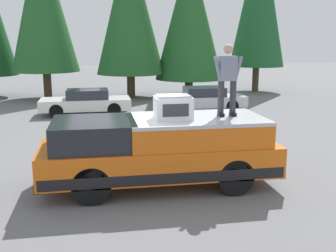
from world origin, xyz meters
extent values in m
plane|color=slate|center=(0.00, 0.00, 0.00)|extent=(90.00, 90.00, 0.00)
cube|color=orange|center=(-0.26, -0.55, 0.70)|extent=(2.00, 5.50, 0.70)
cube|color=black|center=(-0.26, -0.55, 0.51)|extent=(2.01, 5.39, 0.24)
cube|color=black|center=(-0.26, 0.97, 1.35)|extent=(1.84, 1.87, 0.60)
cube|color=orange|center=(-0.26, -1.43, 1.31)|extent=(1.92, 3.19, 0.52)
cube|color=#B7BABF|center=(-0.26, -1.43, 1.61)|extent=(1.94, 3.19, 0.08)
cube|color=#232326|center=(-0.26, 2.14, 0.43)|extent=(1.96, 0.16, 0.20)
cube|color=#B2B5BA|center=(-0.26, -3.24, 0.43)|extent=(1.96, 0.16, 0.20)
cylinder|color=black|center=(-1.11, 1.05, 0.42)|extent=(0.30, 0.84, 0.84)
cylinder|color=black|center=(0.59, 1.05, 0.42)|extent=(0.30, 0.84, 0.84)
cylinder|color=black|center=(-1.11, -2.14, 0.42)|extent=(0.30, 0.84, 0.84)
cylinder|color=black|center=(0.59, -2.14, 0.42)|extent=(0.30, 0.84, 0.84)
cube|color=silver|center=(-0.41, -0.85, 1.91)|extent=(0.64, 0.84, 0.52)
cube|color=#2D2D30|center=(-0.73, -0.85, 1.91)|extent=(0.01, 0.59, 0.29)
cube|color=#99999E|center=(-0.41, -0.85, 2.19)|extent=(0.58, 0.76, 0.04)
cylinder|color=#333338|center=(-0.20, -2.35, 2.07)|extent=(0.15, 0.15, 0.84)
cube|color=black|center=(-0.24, -2.35, 1.69)|extent=(0.26, 0.11, 0.08)
cylinder|color=#333338|center=(-0.20, -2.05, 2.07)|extent=(0.15, 0.15, 0.84)
cube|color=black|center=(-0.24, -2.05, 1.69)|extent=(0.26, 0.11, 0.08)
cube|color=gray|center=(-0.20, -2.20, 2.78)|extent=(0.24, 0.40, 0.58)
sphere|color=tan|center=(-0.20, -2.20, 3.23)|extent=(0.22, 0.22, 0.22)
cylinder|color=gray|center=(-0.23, -2.44, 2.78)|extent=(0.09, 0.23, 0.58)
cylinder|color=gray|center=(-0.23, -1.95, 2.78)|extent=(0.09, 0.23, 0.58)
cube|color=silver|center=(9.66, -4.20, 0.49)|extent=(1.64, 4.10, 0.50)
cube|color=#282D38|center=(9.66, -4.30, 0.95)|extent=(1.31, 1.89, 0.42)
cylinder|color=black|center=(8.94, -2.93, 0.31)|extent=(0.20, 0.62, 0.62)
cylinder|color=black|center=(10.38, -2.93, 0.31)|extent=(0.20, 0.62, 0.62)
cylinder|color=black|center=(8.94, -5.47, 0.31)|extent=(0.20, 0.62, 0.62)
cylinder|color=black|center=(10.38, -5.47, 0.31)|extent=(0.20, 0.62, 0.62)
cube|color=white|center=(9.69, 1.36, 0.49)|extent=(1.64, 4.10, 0.50)
cube|color=#282D38|center=(9.69, 1.26, 0.95)|extent=(1.31, 1.89, 0.42)
cylinder|color=black|center=(8.97, 2.63, 0.31)|extent=(0.20, 0.62, 0.62)
cylinder|color=black|center=(10.41, 2.63, 0.31)|extent=(0.20, 0.62, 0.62)
cylinder|color=black|center=(8.97, 0.09, 0.31)|extent=(0.20, 0.62, 0.62)
cylinder|color=black|center=(10.41, 0.09, 0.31)|extent=(0.20, 0.62, 0.62)
cylinder|color=#4C3826|center=(16.31, -9.58, 0.83)|extent=(0.42, 0.42, 1.66)
cylinder|color=#4C3826|center=(14.96, -4.74, 0.52)|extent=(0.49, 0.49, 1.03)
cone|color=#235B28|center=(14.96, -4.74, 4.82)|extent=(4.07, 4.07, 7.57)
cylinder|color=#4C3826|center=(14.93, -1.21, 0.70)|extent=(0.47, 0.47, 1.41)
cone|color=#235B28|center=(14.93, -1.21, 5.29)|extent=(3.95, 3.95, 7.76)
cylinder|color=#4C3826|center=(15.20, 3.63, 0.79)|extent=(0.46, 0.46, 1.59)
cone|color=#235B28|center=(15.20, 3.63, 5.48)|extent=(3.80, 3.80, 7.77)
camera|label=1|loc=(-9.56, 0.89, 3.48)|focal=44.04mm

